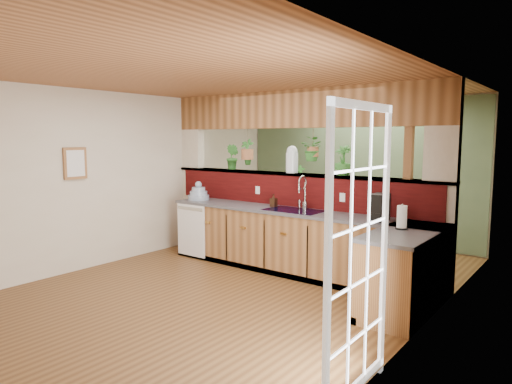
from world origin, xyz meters
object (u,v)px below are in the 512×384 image
Objects in this scene: coffee_maker at (379,208)px; shelving_console at (326,212)px; soap_dispenser at (274,200)px; paper_towel at (402,218)px; faucet at (303,191)px; dish_stack at (199,194)px; glass_jar at (292,159)px.

shelving_console is (-1.99, 2.32, -0.55)m from coffee_maker.
coffee_maker reaches higher than soap_dispenser.
coffee_maker is 1.16× the size of paper_towel.
faucet is at bearing 8.26° from soap_dispenser.
coffee_maker is (1.66, -0.13, 0.06)m from soap_dispenser.
soap_dispenser is (1.43, 0.10, 0.00)m from dish_stack.
paper_towel reaches higher than shelving_console.
dish_stack is at bearing -175.93° from soap_dispenser.
faucet reaches higher than paper_towel.
glass_jar is (0.13, 0.29, 0.60)m from soap_dispenser.
coffee_maker reaches higher than shelving_console.
glass_jar is 2.24m from shelving_console.
paper_towel is at bearing -40.74° from coffee_maker.
faucet is at bearing -90.99° from shelving_console.
coffee_maker is at bearing -9.36° from faucet.
glass_jar reaches higher than soap_dispenser.
dish_stack reaches higher than paper_towel.
shelving_console is at bearing 64.33° from dish_stack.
dish_stack is 3.53m from paper_towel.
faucet reaches higher than shelving_console.
glass_jar is (-0.34, 0.22, 0.43)m from faucet.
coffee_maker is (3.10, -0.03, 0.06)m from dish_stack.
dish_stack is at bearing -174.90° from faucet.
glass_jar reaches higher than faucet.
paper_towel is (3.51, -0.39, 0.03)m from dish_stack.
faucet is at bearing -33.39° from glass_jar.
paper_towel is at bearing -6.36° from dish_stack.
coffee_maker is 1.68m from glass_jar.
paper_towel is at bearing -13.34° from soap_dispenser.
faucet is 1.21× the size of glass_jar.
soap_dispenser is (-0.46, -0.07, -0.17)m from faucet.
soap_dispenser is at bearing -113.73° from glass_jar.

